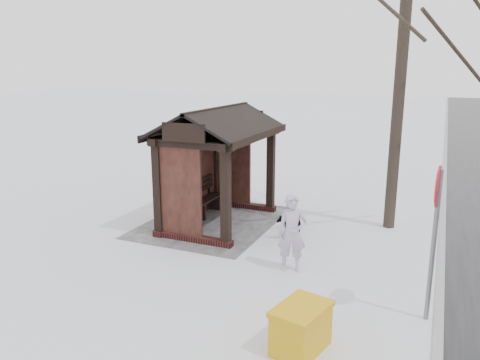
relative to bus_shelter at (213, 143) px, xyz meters
name	(u,v)px	position (x,y,z in m)	size (l,w,h in m)	color
ground	(220,223)	(0.00, 0.16, -2.17)	(120.00, 120.00, 0.00)	silver
kerb	(441,254)	(0.00, 5.66, -2.16)	(120.00, 0.15, 0.06)	gray
trampled_patch	(213,222)	(0.00, -0.04, -2.16)	(4.20, 3.20, 0.02)	gray
bus_shelter	(213,143)	(0.00, 0.00, 0.00)	(3.60, 2.40, 3.09)	#361513
pedestrian	(292,233)	(2.10, 2.82, -1.36)	(0.58, 0.38, 1.60)	#B1A4C0
dog	(290,225)	(0.26, 2.21, -1.85)	(0.34, 0.74, 0.62)	black
grit_bin	(301,328)	(4.73, 3.79, -1.81)	(1.04, 0.82, 0.71)	#C8900B
road_sign	(436,212)	(3.05, 5.44, -0.31)	(0.67, 0.11, 2.60)	slate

